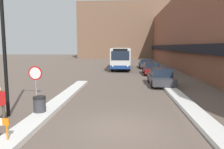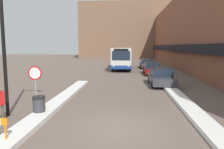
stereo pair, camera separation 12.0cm
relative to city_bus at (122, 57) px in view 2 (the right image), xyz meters
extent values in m
plane|color=#66564C|center=(0.46, -23.88, -1.68)|extent=(160.00, 160.00, 0.00)
cube|color=brown|center=(10.46, 0.12, 3.70)|extent=(5.00, 60.00, 10.76)
cube|color=black|center=(7.71, 0.12, 1.37)|extent=(0.50, 60.00, 0.90)
cube|color=brown|center=(0.46, 30.25, 5.91)|extent=(26.00, 8.00, 15.18)
cube|color=silver|center=(-3.14, -19.86, -1.57)|extent=(0.90, 13.10, 0.21)
cube|color=silver|center=(4.06, -20.55, -1.57)|extent=(0.90, 14.36, 0.21)
cube|color=silver|center=(0.00, 0.01, 0.08)|extent=(2.55, 11.02, 2.55)
cube|color=navy|center=(0.00, 0.01, -0.97)|extent=(2.57, 11.04, 0.45)
cube|color=#192333|center=(0.00, 0.01, 0.44)|extent=(2.57, 10.14, 0.70)
cube|color=#192333|center=(0.00, -5.52, 0.46)|extent=(2.24, 0.03, 1.15)
cube|color=black|center=(0.00, -5.52, 1.18)|extent=(1.78, 0.03, 0.28)
sphere|color=#F2EAC6|center=(-0.92, -5.53, -0.84)|extent=(0.20, 0.20, 0.20)
sphere|color=#F2EAC6|center=(0.92, -5.53, -0.84)|extent=(0.20, 0.20, 0.20)
cylinder|color=black|center=(-1.15, -3.41, -1.11)|extent=(0.28, 1.14, 1.14)
cylinder|color=black|center=(1.15, -3.41, -1.11)|extent=(0.28, 1.14, 1.14)
cylinder|color=black|center=(-1.15, 3.42, -1.11)|extent=(0.28, 1.14, 1.14)
cylinder|color=black|center=(1.15, 3.42, -1.11)|extent=(0.28, 1.14, 1.14)
cube|color=#38383D|center=(3.66, -13.85, -1.15)|extent=(1.82, 4.55, 0.57)
cube|color=#192333|center=(3.66, -13.74, -0.54)|extent=(1.60, 2.50, 0.66)
cylinder|color=black|center=(4.49, -15.26, -1.38)|extent=(0.20, 0.60, 0.60)
cylinder|color=black|center=(2.83, -15.26, -1.38)|extent=(0.20, 0.60, 0.60)
cylinder|color=black|center=(4.49, -12.44, -1.38)|extent=(0.20, 0.60, 0.60)
cylinder|color=black|center=(2.83, -12.44, -1.38)|extent=(0.20, 0.60, 0.60)
cube|color=maroon|center=(3.66, -6.57, -1.16)|extent=(1.75, 4.39, 0.50)
cube|color=#192333|center=(3.66, -6.46, -0.60)|extent=(1.54, 2.42, 0.62)
cylinder|color=black|center=(4.45, -7.93, -1.35)|extent=(0.20, 0.66, 0.66)
cylinder|color=black|center=(2.86, -7.93, -1.35)|extent=(0.20, 0.66, 0.66)
cylinder|color=black|center=(4.45, -5.21, -1.35)|extent=(0.20, 0.66, 0.66)
cylinder|color=black|center=(2.86, -5.21, -1.35)|extent=(0.20, 0.66, 0.66)
cube|color=#38383D|center=(3.66, 1.06, -1.17)|extent=(1.77, 4.51, 0.48)
cube|color=#192333|center=(3.66, 1.17, -0.62)|extent=(1.56, 2.48, 0.61)
cylinder|color=black|center=(4.47, -0.34, -1.34)|extent=(0.20, 0.68, 0.68)
cylinder|color=black|center=(2.85, -0.34, -1.34)|extent=(0.20, 0.68, 0.68)
cylinder|color=black|center=(4.47, 2.46, -1.34)|extent=(0.20, 0.68, 0.68)
cylinder|color=black|center=(2.85, 2.46, -1.34)|extent=(0.20, 0.68, 0.68)
cylinder|color=gray|center=(-4.20, -20.89, -0.57)|extent=(0.07, 0.07, 2.21)
cylinder|color=red|center=(-4.20, -20.91, 0.16)|extent=(0.76, 0.03, 0.76)
cylinder|color=white|center=(-4.20, -20.93, 0.16)|extent=(0.62, 0.01, 0.62)
cylinder|color=black|center=(-4.80, -22.74, 1.28)|extent=(0.16, 0.16, 5.92)
cylinder|color=brown|center=(-4.55, -23.56, -1.29)|extent=(0.12, 0.12, 0.78)
cylinder|color=red|center=(-4.52, -23.49, -0.63)|extent=(0.09, 0.09, 0.55)
cylinder|color=#38383D|center=(-3.32, -22.63, -1.25)|extent=(0.56, 0.56, 0.85)
cylinder|color=black|center=(-3.32, -22.63, -0.78)|extent=(0.59, 0.59, 0.10)
cylinder|color=orange|center=(-3.17, -25.73, -1.33)|extent=(0.06, 0.06, 0.70)
cube|color=orange|center=(-3.20, -25.73, -0.86)|extent=(0.22, 0.04, 0.24)
camera|label=1|loc=(0.72, -32.37, 1.60)|focal=35.00mm
camera|label=2|loc=(0.84, -32.36, 1.60)|focal=35.00mm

